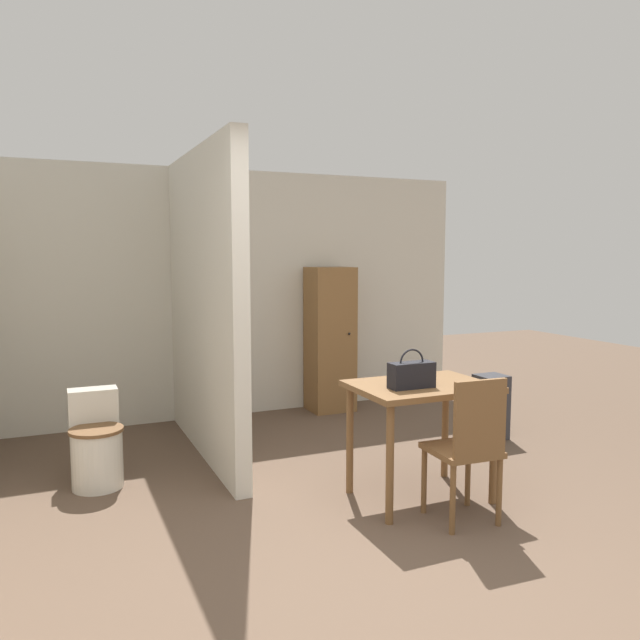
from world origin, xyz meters
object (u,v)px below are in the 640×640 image
at_px(wooden_chair, 468,445).
at_px(handbag, 412,374).
at_px(wooden_cabinet, 330,339).
at_px(toilet, 96,445).
at_px(space_heater, 491,407).
at_px(dining_table, 421,400).

height_order(wooden_chair, handbag, handbag).
bearing_deg(wooden_cabinet, handbag, -102.72).
height_order(toilet, handbag, handbag).
relative_size(toilet, space_heater, 1.16).
relative_size(handbag, wooden_cabinet, 0.20).
xyz_separation_m(dining_table, handbag, (-0.13, -0.08, 0.20)).
distance_m(wooden_chair, handbag, 0.57).
bearing_deg(space_heater, wooden_chair, -133.03).
height_order(wooden_chair, toilet, wooden_chair).
bearing_deg(toilet, wooden_cabinet, 28.07).
distance_m(handbag, space_heater, 1.88).
xyz_separation_m(toilet, handbag, (1.88, -1.22, 0.59)).
bearing_deg(handbag, wooden_chair, -65.69).
bearing_deg(handbag, toilet, 146.94).
relative_size(wooden_cabinet, space_heater, 2.63).
distance_m(toilet, space_heater, 3.36).
bearing_deg(wooden_chair, toilet, 144.63).
bearing_deg(handbag, space_heater, 34.38).
height_order(dining_table, space_heater, dining_table).
relative_size(dining_table, toilet, 1.36).
bearing_deg(wooden_cabinet, wooden_chair, -97.76).
relative_size(dining_table, handbag, 3.02).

